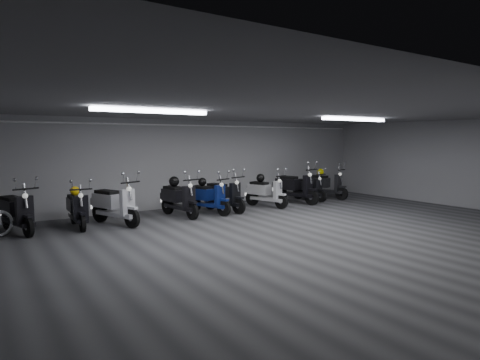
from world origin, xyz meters
TOP-DOWN VIEW (x-y plane):
  - floor at (0.00, 0.00)m, footprint 14.00×10.00m
  - ceiling at (0.00, 0.00)m, footprint 14.00×10.00m
  - back_wall at (0.00, 5.00)m, footprint 14.00×0.01m
  - right_wall at (7.00, 0.00)m, footprint 0.01×10.00m
  - fluor_strip_left at (-3.00, 1.00)m, footprint 2.40×0.18m
  - fluor_strip_right at (3.00, 1.00)m, footprint 2.40×0.18m
  - conduit at (0.00, 4.92)m, footprint 13.60×0.05m
  - scooter_0 at (-5.27, 3.70)m, footprint 1.07×1.91m
  - scooter_1 at (-3.98, 3.56)m, footprint 0.60×1.70m
  - scooter_2 at (-3.10, 3.39)m, footprint 1.29×1.98m
  - scooter_3 at (-1.26, 3.50)m, footprint 0.90×1.89m
  - scooter_4 at (-0.36, 3.44)m, footprint 1.11×1.84m
  - scooter_5 at (0.21, 3.52)m, footprint 1.03×1.89m
  - scooter_6 at (1.77, 3.47)m, footprint 1.07×1.82m
  - scooter_7 at (3.09, 3.57)m, footprint 1.10×2.07m
  - scooter_8 at (3.93, 3.78)m, footprint 0.70×1.65m
  - scooter_9 at (4.75, 3.76)m, footprint 1.15×1.92m
  - helmet_0 at (4.67, 4.00)m, footprint 0.26×0.26m
  - helmet_1 at (1.70, 3.70)m, footprint 0.27×0.27m
  - helmet_2 at (-0.44, 3.67)m, footprint 0.25×0.25m
  - helmet_3 at (-1.31, 3.75)m, footprint 0.29×0.29m
  - helmet_4 at (-3.97, 3.79)m, footprint 0.23×0.23m

SIDE VIEW (x-z plane):
  - floor at x=0.00m, z-range -0.01..0.00m
  - scooter_8 at x=3.93m, z-range 0.00..1.20m
  - scooter_1 at x=-3.98m, z-range 0.00..1.25m
  - scooter_6 at x=1.77m, z-range 0.00..1.29m
  - scooter_4 at x=-0.36m, z-range 0.00..1.30m
  - scooter_5 at x=0.21m, z-range 0.00..1.34m
  - scooter_0 at x=-5.27m, z-range 0.00..1.35m
  - scooter_3 at x=-1.26m, z-range 0.00..1.35m
  - scooter_9 at x=4.75m, z-range 0.00..1.36m
  - scooter_2 at x=-3.10m, z-range 0.00..1.40m
  - scooter_7 at x=3.09m, z-range 0.00..1.47m
  - helmet_4 at x=-3.97m, z-range 0.78..1.01m
  - helmet_2 at x=-0.44m, z-range 0.81..1.05m
  - helmet_1 at x=1.70m, z-range 0.80..1.07m
  - helmet_0 at x=4.67m, z-range 0.84..1.11m
  - helmet_3 at x=-1.31m, z-range 0.84..1.13m
  - back_wall at x=0.00m, z-range 0.00..2.80m
  - right_wall at x=7.00m, z-range 0.00..2.80m
  - conduit at x=0.00m, z-range 2.59..2.65m
  - fluor_strip_left at x=-3.00m, z-range 2.70..2.78m
  - fluor_strip_right at x=3.00m, z-range 2.70..2.78m
  - ceiling at x=0.00m, z-range 2.80..2.81m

